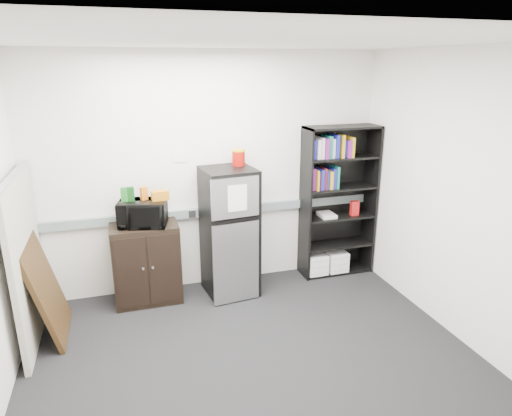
# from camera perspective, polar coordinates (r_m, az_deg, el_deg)

# --- Properties ---
(floor) EXTENTS (4.00, 4.00, 0.00)m
(floor) POSITION_cam_1_polar(r_m,az_deg,el_deg) (4.25, 0.08, -19.17)
(floor) COLOR black
(floor) RESTS_ON ground
(wall_back) EXTENTS (4.00, 0.02, 2.70)m
(wall_back) POSITION_cam_1_polar(r_m,az_deg,el_deg) (5.24, -5.59, 4.35)
(wall_back) COLOR white
(wall_back) RESTS_ON floor
(wall_right) EXTENTS (0.02, 3.50, 2.70)m
(wall_right) POSITION_cam_1_polar(r_m,az_deg,el_deg) (4.59, 24.72, 0.86)
(wall_right) COLOR white
(wall_right) RESTS_ON floor
(ceiling) EXTENTS (4.00, 3.50, 0.02)m
(ceiling) POSITION_cam_1_polar(r_m,az_deg,el_deg) (3.41, 0.10, 20.23)
(ceiling) COLOR white
(ceiling) RESTS_ON wall_back
(electrical_raceway) EXTENTS (3.92, 0.05, 0.10)m
(electrical_raceway) POSITION_cam_1_polar(r_m,az_deg,el_deg) (5.33, -5.38, -0.43)
(electrical_raceway) COLOR gray
(electrical_raceway) RESTS_ON wall_back
(wall_note) EXTENTS (0.14, 0.00, 0.10)m
(wall_note) POSITION_cam_1_polar(r_m,az_deg,el_deg) (5.13, -9.49, 6.21)
(wall_note) COLOR white
(wall_note) RESTS_ON wall_back
(bookshelf) EXTENTS (0.90, 0.34, 1.85)m
(bookshelf) POSITION_cam_1_polar(r_m,az_deg,el_deg) (5.66, 10.04, 1.20)
(bookshelf) COLOR black
(bookshelf) RESTS_ON floor
(cubicle_partition) EXTENTS (0.06, 1.30, 1.62)m
(cubicle_partition) POSITION_cam_1_polar(r_m,az_deg,el_deg) (4.75, -26.77, -5.78)
(cubicle_partition) COLOR #A8A495
(cubicle_partition) RESTS_ON floor
(cabinet) EXTENTS (0.72, 0.48, 0.89)m
(cabinet) POSITION_cam_1_polar(r_m,az_deg,el_deg) (5.20, -13.52, -6.71)
(cabinet) COLOR black
(cabinet) RESTS_ON floor
(microwave) EXTENTS (0.56, 0.44, 0.27)m
(microwave) POSITION_cam_1_polar(r_m,az_deg,el_deg) (4.98, -13.98, -0.64)
(microwave) COLOR black
(microwave) RESTS_ON cabinet
(snack_box_a) EXTENTS (0.07, 0.06, 0.15)m
(snack_box_a) POSITION_cam_1_polar(r_m,az_deg,el_deg) (4.95, -16.13, 1.63)
(snack_box_a) COLOR #1B611F
(snack_box_a) RESTS_ON microwave
(snack_box_b) EXTENTS (0.08, 0.06, 0.15)m
(snack_box_b) POSITION_cam_1_polar(r_m,az_deg,el_deg) (4.95, -15.42, 1.70)
(snack_box_b) COLOR #0C360F
(snack_box_b) RESTS_ON microwave
(snack_box_c) EXTENTS (0.08, 0.07, 0.14)m
(snack_box_c) POSITION_cam_1_polar(r_m,az_deg,el_deg) (4.95, -13.83, 1.78)
(snack_box_c) COLOR #C35F12
(snack_box_c) RESTS_ON microwave
(snack_bag) EXTENTS (0.19, 0.11, 0.10)m
(snack_bag) POSITION_cam_1_polar(r_m,az_deg,el_deg) (4.92, -11.90, 1.57)
(snack_bag) COLOR #B86D12
(snack_bag) RESTS_ON microwave
(refrigerator) EXTENTS (0.61, 0.63, 1.47)m
(refrigerator) POSITION_cam_1_polar(r_m,az_deg,el_deg) (5.14, -3.32, -3.08)
(refrigerator) COLOR black
(refrigerator) RESTS_ON floor
(coffee_can) EXTENTS (0.15, 0.15, 0.20)m
(coffee_can) POSITION_cam_1_polar(r_m,az_deg,el_deg) (5.06, -2.20, 6.45)
(coffee_can) COLOR #9B0D07
(coffee_can) RESTS_ON refrigerator
(framed_poster) EXTENTS (0.29, 0.78, 0.98)m
(framed_poster) POSITION_cam_1_polar(r_m,az_deg,el_deg) (4.84, -24.72, -9.14)
(framed_poster) COLOR black
(framed_poster) RESTS_ON floor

